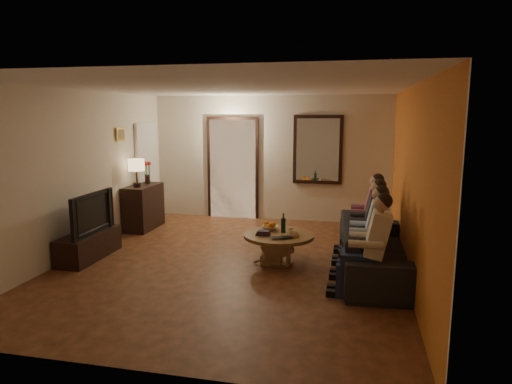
% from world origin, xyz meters
% --- Properties ---
extents(floor, '(5.00, 6.00, 0.01)m').
position_xyz_m(floor, '(0.00, 0.00, 0.00)').
color(floor, '#3D2310').
rests_on(floor, ground).
extents(ceiling, '(5.00, 6.00, 0.01)m').
position_xyz_m(ceiling, '(0.00, 0.00, 2.60)').
color(ceiling, white).
rests_on(ceiling, back_wall).
extents(back_wall, '(5.00, 0.02, 2.60)m').
position_xyz_m(back_wall, '(0.00, 3.00, 1.30)').
color(back_wall, beige).
rests_on(back_wall, floor).
extents(front_wall, '(5.00, 0.02, 2.60)m').
position_xyz_m(front_wall, '(0.00, -3.00, 1.30)').
color(front_wall, beige).
rests_on(front_wall, floor).
extents(left_wall, '(0.02, 6.00, 2.60)m').
position_xyz_m(left_wall, '(-2.50, 0.00, 1.30)').
color(left_wall, beige).
rests_on(left_wall, floor).
extents(right_wall, '(0.02, 6.00, 2.60)m').
position_xyz_m(right_wall, '(2.50, 0.00, 1.30)').
color(right_wall, beige).
rests_on(right_wall, floor).
extents(orange_accent, '(0.01, 6.00, 2.60)m').
position_xyz_m(orange_accent, '(2.49, 0.00, 1.30)').
color(orange_accent, orange).
rests_on(orange_accent, right_wall).
extents(kitchen_doorway, '(1.00, 0.06, 2.10)m').
position_xyz_m(kitchen_doorway, '(-0.80, 2.98, 1.05)').
color(kitchen_doorway, '#FFE0A5').
rests_on(kitchen_doorway, floor).
extents(door_trim, '(1.12, 0.04, 2.22)m').
position_xyz_m(door_trim, '(-0.80, 2.97, 1.05)').
color(door_trim, black).
rests_on(door_trim, floor).
extents(fridge_glimpse, '(0.45, 0.03, 1.70)m').
position_xyz_m(fridge_glimpse, '(-0.55, 2.98, 0.90)').
color(fridge_glimpse, silver).
rests_on(fridge_glimpse, floor).
extents(mirror_frame, '(1.00, 0.05, 1.40)m').
position_xyz_m(mirror_frame, '(1.00, 2.96, 1.50)').
color(mirror_frame, black).
rests_on(mirror_frame, back_wall).
extents(mirror_glass, '(0.86, 0.02, 1.26)m').
position_xyz_m(mirror_glass, '(1.00, 2.93, 1.50)').
color(mirror_glass, white).
rests_on(mirror_glass, back_wall).
extents(white_door, '(0.06, 0.85, 2.04)m').
position_xyz_m(white_door, '(-2.46, 2.30, 1.02)').
color(white_door, white).
rests_on(white_door, floor).
extents(framed_art, '(0.03, 0.28, 0.24)m').
position_xyz_m(framed_art, '(-2.47, 1.30, 1.85)').
color(framed_art, '#B28C33').
rests_on(framed_art, left_wall).
extents(art_canvas, '(0.01, 0.22, 0.18)m').
position_xyz_m(art_canvas, '(-2.46, 1.30, 1.85)').
color(art_canvas, brown).
rests_on(art_canvas, left_wall).
extents(dresser, '(0.45, 0.96, 0.86)m').
position_xyz_m(dresser, '(-2.25, 1.66, 0.43)').
color(dresser, black).
rests_on(dresser, floor).
extents(table_lamp, '(0.30, 0.30, 0.54)m').
position_xyz_m(table_lamp, '(-2.25, 1.44, 1.13)').
color(table_lamp, beige).
rests_on(table_lamp, dresser).
extents(flower_vase, '(0.14, 0.14, 0.44)m').
position_xyz_m(flower_vase, '(-2.25, 1.88, 1.08)').
color(flower_vase, red).
rests_on(flower_vase, dresser).
extents(tv_stand, '(0.45, 1.22, 0.41)m').
position_xyz_m(tv_stand, '(-2.25, -0.25, 0.20)').
color(tv_stand, black).
rests_on(tv_stand, floor).
extents(tv, '(1.10, 0.14, 0.63)m').
position_xyz_m(tv, '(-2.25, -0.25, 0.72)').
color(tv, black).
rests_on(tv, tv_stand).
extents(sofa, '(2.50, 1.10, 0.71)m').
position_xyz_m(sofa, '(2.10, 0.03, 0.36)').
color(sofa, black).
rests_on(sofa, floor).
extents(person_a, '(0.60, 0.40, 1.20)m').
position_xyz_m(person_a, '(2.00, -0.87, 0.60)').
color(person_a, tan).
rests_on(person_a, sofa).
extents(person_b, '(0.60, 0.40, 1.20)m').
position_xyz_m(person_b, '(2.00, -0.27, 0.60)').
color(person_b, tan).
rests_on(person_b, sofa).
extents(person_c, '(0.60, 0.40, 1.20)m').
position_xyz_m(person_c, '(2.00, 0.33, 0.60)').
color(person_c, tan).
rests_on(person_c, sofa).
extents(person_d, '(0.60, 0.40, 1.20)m').
position_xyz_m(person_d, '(2.00, 0.93, 0.60)').
color(person_d, tan).
rests_on(person_d, sofa).
extents(dog, '(0.58, 0.29, 0.56)m').
position_xyz_m(dog, '(0.68, 0.06, 0.28)').
color(dog, olive).
rests_on(dog, floor).
extents(coffee_table, '(1.33, 1.33, 0.45)m').
position_xyz_m(coffee_table, '(0.68, 0.16, 0.23)').
color(coffee_table, brown).
rests_on(coffee_table, floor).
extents(bowl, '(0.26, 0.26, 0.06)m').
position_xyz_m(bowl, '(0.50, 0.38, 0.48)').
color(bowl, white).
rests_on(bowl, coffee_table).
extents(oranges, '(0.20, 0.20, 0.08)m').
position_xyz_m(oranges, '(0.50, 0.38, 0.55)').
color(oranges, orange).
rests_on(oranges, bowl).
extents(wine_bottle, '(0.07, 0.07, 0.31)m').
position_xyz_m(wine_bottle, '(0.73, 0.26, 0.60)').
color(wine_bottle, black).
rests_on(wine_bottle, coffee_table).
extents(wine_glass, '(0.06, 0.06, 0.10)m').
position_xyz_m(wine_glass, '(0.86, 0.21, 0.50)').
color(wine_glass, silver).
rests_on(wine_glass, coffee_table).
extents(book_stack, '(0.20, 0.15, 0.07)m').
position_xyz_m(book_stack, '(0.46, 0.06, 0.48)').
color(book_stack, black).
rests_on(book_stack, coffee_table).
extents(laptop, '(0.39, 0.33, 0.03)m').
position_xyz_m(laptop, '(0.78, -0.12, 0.46)').
color(laptop, black).
rests_on(laptop, coffee_table).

